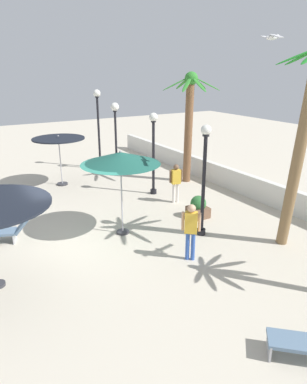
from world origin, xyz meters
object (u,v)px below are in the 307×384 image
Objects in this scene: palm_tree_2 at (306,127)px; lamp_post_0 at (204,174)px; patio_umbrella_2 at (59,142)px; palm_tree_0 at (189,116)px; guest_1 at (176,180)px; patio_umbrella_1 at (121,159)px; guest_0 at (191,227)px; seagull_0 at (272,37)px; lamp_post_3 at (115,125)px; lounge_chair_0 at (1,231)px; lamp_post_1 at (98,119)px; planter at (198,208)px; lamp_post_2 at (153,145)px.

lamp_post_0 is at bearing -138.80° from palm_tree_2.
patio_umbrella_2 is 6.25m from palm_tree_0.
lamp_post_0 reaches higher than guest_1.
palm_tree_2 is at bearing 49.19° from patio_umbrella_1.
seagull_0 is (0.44, 2.04, 5.06)m from guest_0.
lounge_chair_0 is at bearing -48.91° from lamp_post_3.
guest_1 is at bearing 151.50° from guest_0.
patio_umbrella_1 is 8.03m from lamp_post_3.
lounge_chair_0 is at bearing -123.67° from seagull_0.
lamp_post_1 is 9.71m from lounge_chair_0.
patio_umbrella_2 is 7.51m from planter.
guest_0 is at bearing 49.16° from lounge_chair_0.
lamp_post_0 is at bearing -156.33° from seagull_0.
palm_tree_0 is (-3.73, 5.37, 0.58)m from patio_umbrella_1.
lamp_post_2 is at bearing 3.73° from lamp_post_1.
palm_tree_2 reaches higher than lamp_post_1.
guest_0 is (9.98, -2.24, -1.46)m from lamp_post_3.
lamp_post_1 reaches higher than lamp_post_2.
planter reaches higher than lounge_chair_0.
lamp_post_1 is 5.42m from lamp_post_2.
lamp_post_1 is 1.19× the size of lamp_post_2.
lounge_chair_0 is (7.00, -6.31, -2.34)m from lamp_post_1.
patio_umbrella_2 is 2.51× the size of seagull_0.
guest_1 is at bearing 9.41° from lamp_post_2.
lamp_post_3 is 2.22× the size of guest_1.
lamp_post_3 reaches higher than guest_1.
lamp_post_3 is at bearing 29.01° from lamp_post_1.
lamp_post_1 is (-4.65, -2.74, -0.49)m from palm_tree_0.
lamp_post_2 is 7.19m from seagull_0.
lamp_post_0 is 2.25× the size of guest_1.
palm_tree_0 is at bearing 107.08° from lamp_post_2.
planter is (3.17, 0.11, -1.86)m from lamp_post_2.
seagull_0 reaches higher than patio_umbrella_1.
lamp_post_2 is at bearing -170.59° from guest_1.
patio_umbrella_2 is 0.67× the size of lamp_post_2.
patio_umbrella_1 is 2.73m from lamp_post_0.
palm_tree_0 reaches higher than guest_1.
lamp_post_1 is at bearing -176.27° from lamp_post_2.
lamp_post_2 is (-6.57, -1.17, -1.55)m from palm_tree_2.
palm_tree_2 is 4.93m from planter.
patio_umbrella_1 reaches higher than lounge_chair_0.
patio_umbrella_1 is at bearing -130.81° from palm_tree_2.
patio_umbrella_2 is 1.39× the size of guest_0.
planter is (3.90, -2.29, -2.83)m from palm_tree_0.
patio_umbrella_1 is 8.78m from lamp_post_1.
patio_umbrella_2 reaches higher than lounge_chair_0.
lamp_post_3 is at bearing 106.68° from patio_umbrella_2.
palm_tree_2 is 2.66m from seagull_0.
seagull_0 is (9.41, 3.18, 4.01)m from patio_umbrella_2.
patio_umbrella_2 is at bearing -144.57° from guest_1.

